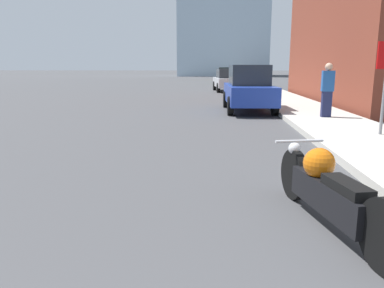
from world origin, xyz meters
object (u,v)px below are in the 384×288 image
object	(u,v)px
parked_car_yellow	(225,74)
motorcycle	(328,190)
parked_car_green	(227,76)
parked_car_blue	(249,89)
parked_car_silver	(228,80)
pedestrian	(327,90)

from	to	relation	value
parked_car_yellow	motorcycle	bearing A→B (deg)	-86.24
parked_car_green	parked_car_yellow	xyz separation A→B (m)	(-0.06, 11.53, -0.01)
parked_car_yellow	parked_car_blue	bearing A→B (deg)	-86.13
parked_car_silver	parked_car_yellow	distance (m)	24.39
parked_car_silver	parked_car_yellow	bearing A→B (deg)	83.83
parked_car_green	pedestrian	size ratio (longest dim) A/B	2.33
parked_car_green	parked_car_yellow	world-z (taller)	parked_car_green
parked_car_green	pedestrian	xyz separation A→B (m)	(2.36, -27.82, 0.17)
parked_car_green	parked_car_yellow	distance (m)	11.53
parked_car_silver	parked_car_yellow	world-z (taller)	parked_car_yellow
motorcycle	parked_car_silver	size ratio (longest dim) A/B	0.53
parked_car_blue	parked_car_green	distance (m)	25.08
parked_car_silver	parked_car_green	size ratio (longest dim) A/B	1.19
parked_car_silver	parked_car_green	xyz separation A→B (m)	(0.27, 12.86, 0.04)
motorcycle	parked_car_silver	world-z (taller)	parked_car_silver
parked_car_yellow	pedestrian	size ratio (longest dim) A/B	2.72
motorcycle	parked_car_green	world-z (taller)	parked_car_green
pedestrian	parked_car_green	bearing A→B (deg)	94.85
pedestrian	parked_car_blue	bearing A→B (deg)	128.77
parked_car_silver	motorcycle	bearing A→B (deg)	-94.70
motorcycle	parked_car_blue	bearing A→B (deg)	77.79
motorcycle	parked_car_green	size ratio (longest dim) A/B	0.63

